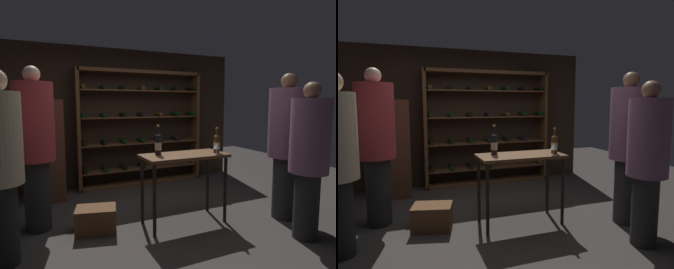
% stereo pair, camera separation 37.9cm
% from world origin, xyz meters
% --- Properties ---
extents(ground_plane, '(10.20, 10.20, 0.00)m').
position_xyz_m(ground_plane, '(0.00, 0.00, 0.00)').
color(ground_plane, '#383330').
extents(back_wall, '(4.78, 0.10, 2.60)m').
position_xyz_m(back_wall, '(0.00, 2.10, 1.30)').
color(back_wall, '#332319').
rests_on(back_wall, ground).
extents(wine_rack, '(2.44, 0.32, 2.20)m').
position_xyz_m(wine_rack, '(0.32, 1.89, 1.10)').
color(wine_rack, brown).
rests_on(wine_rack, ground).
extents(tasting_table, '(1.11, 0.52, 0.92)m').
position_xyz_m(tasting_table, '(0.21, -0.11, 0.80)').
color(tasting_table, brown).
rests_on(tasting_table, ground).
extents(person_guest_plum_blouse, '(0.47, 0.47, 2.02)m').
position_xyz_m(person_guest_plum_blouse, '(-1.54, 0.46, 1.12)').
color(person_guest_plum_blouse, black).
rests_on(person_guest_plum_blouse, ground).
extents(person_guest_khaki, '(0.43, 0.43, 1.82)m').
position_xyz_m(person_guest_khaki, '(1.29, -1.10, 1.00)').
color(person_guest_khaki, black).
rests_on(person_guest_khaki, ground).
extents(person_guest_blue_shirt, '(0.48, 0.49, 1.97)m').
position_xyz_m(person_guest_blue_shirt, '(1.54, -0.54, 1.09)').
color(person_guest_blue_shirt, '#282828').
rests_on(person_guest_blue_shirt, ground).
extents(wine_crate, '(0.55, 0.45, 0.31)m').
position_xyz_m(wine_crate, '(-0.90, 0.10, 0.15)').
color(wine_crate, brown).
rests_on(wine_crate, ground).
extents(display_cabinet, '(0.44, 0.36, 1.64)m').
position_xyz_m(display_cabinet, '(-1.34, 1.56, 0.82)').
color(display_cabinet, '#4C2D1E').
rests_on(display_cabinet, ground).
extents(wine_bottle_green_slim, '(0.08, 0.08, 0.34)m').
position_xyz_m(wine_bottle_green_slim, '(0.64, -0.20, 1.05)').
color(wine_bottle_green_slim, '#4C3314').
rests_on(wine_bottle_green_slim, tasting_table).
extents(wine_bottle_red_label, '(0.09, 0.09, 0.39)m').
position_xyz_m(wine_bottle_red_label, '(-0.12, -0.02, 1.06)').
color(wine_bottle_red_label, black).
rests_on(wine_bottle_red_label, tasting_table).
extents(wine_glass_stemmed_right, '(0.09, 0.09, 0.14)m').
position_xyz_m(wine_glass_stemmed_right, '(0.59, -0.29, 1.02)').
color(wine_glass_stemmed_right, silver).
rests_on(wine_glass_stemmed_right, tasting_table).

